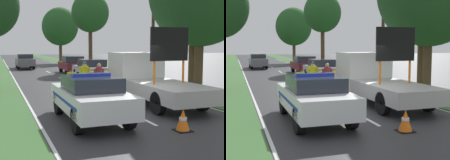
# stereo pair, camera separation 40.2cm
# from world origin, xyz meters

# --- Properties ---
(ground_plane) EXTENTS (160.00, 160.00, 0.00)m
(ground_plane) POSITION_xyz_m (0.00, 0.00, 0.00)
(ground_plane) COLOR #333335
(lane_markings) EXTENTS (6.87, 64.66, 0.01)m
(lane_markings) POSITION_xyz_m (0.00, 16.68, 0.00)
(lane_markings) COLOR silver
(lane_markings) RESTS_ON ground
(grass_verge_right) EXTENTS (3.30, 120.00, 0.03)m
(grass_verge_right) POSITION_xyz_m (5.14, 20.00, 0.01)
(grass_verge_right) COLOR #427038
(grass_verge_right) RESTS_ON ground
(police_car) EXTENTS (1.82, 4.56, 1.59)m
(police_car) POSITION_xyz_m (-1.74, -0.69, 0.80)
(police_car) COLOR white
(police_car) RESTS_ON ground
(work_truck) EXTENTS (2.13, 6.31, 3.19)m
(work_truck) POSITION_xyz_m (1.74, 2.00, 1.05)
(work_truck) COLOR white
(work_truck) RESTS_ON ground
(road_barrier) EXTENTS (2.93, 0.08, 1.11)m
(road_barrier) POSITION_xyz_m (0.27, 5.40, 0.92)
(road_barrier) COLOR black
(road_barrier) RESTS_ON ground
(police_officer) EXTENTS (0.59, 0.38, 1.65)m
(police_officer) POSITION_xyz_m (-0.37, 4.97, 0.98)
(police_officer) COLOR #191E38
(police_officer) RESTS_ON ground
(pedestrian_civilian) EXTENTS (0.57, 0.36, 1.58)m
(pedestrian_civilian) POSITION_xyz_m (0.40, 4.94, 0.93)
(pedestrian_civilian) COLOR #232326
(pedestrian_civilian) RESTS_ON ground
(traffic_cone_centre_front) EXTENTS (0.47, 0.47, 0.64)m
(traffic_cone_centre_front) POSITION_xyz_m (0.43, -2.84, 0.32)
(traffic_cone_centre_front) COLOR black
(traffic_cone_centre_front) RESTS_ON ground
(queued_car_sedan_silver) EXTENTS (1.83, 4.24, 1.53)m
(queued_car_sedan_silver) POSITION_xyz_m (1.72, 10.74, 0.81)
(queued_car_sedan_silver) COLOR #B2B2B7
(queued_car_sedan_silver) RESTS_ON ground
(queued_car_wagon_maroon) EXTENTS (1.86, 4.23, 1.53)m
(queued_car_wagon_maroon) POSITION_xyz_m (1.93, 17.47, 0.79)
(queued_car_wagon_maroon) COLOR maroon
(queued_car_wagon_maroon) RESTS_ON ground
(queued_car_suv_grey) EXTENTS (1.76, 4.63, 1.58)m
(queued_car_suv_grey) POSITION_xyz_m (-1.67, 24.63, 0.83)
(queued_car_suv_grey) COLOR slate
(queued_car_suv_grey) RESTS_ON ground
(roadside_tree_near_right) EXTENTS (5.15, 5.15, 7.92)m
(roadside_tree_near_right) POSITION_xyz_m (4.16, 34.36, 5.19)
(roadside_tree_near_right) COLOR #4C3823
(roadside_tree_near_right) RESTS_ON ground
(roadside_tree_mid_left) EXTENTS (3.80, 3.80, 7.82)m
(roadside_tree_mid_left) POSITION_xyz_m (4.51, 20.38, 5.78)
(roadside_tree_mid_left) COLOR #4C3823
(roadside_tree_mid_left) RESTS_ON ground
(utility_pole) EXTENTS (1.20, 0.20, 8.18)m
(utility_pole) POSITION_xyz_m (4.71, 7.20, 4.21)
(utility_pole) COLOR #473828
(utility_pole) RESTS_ON ground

